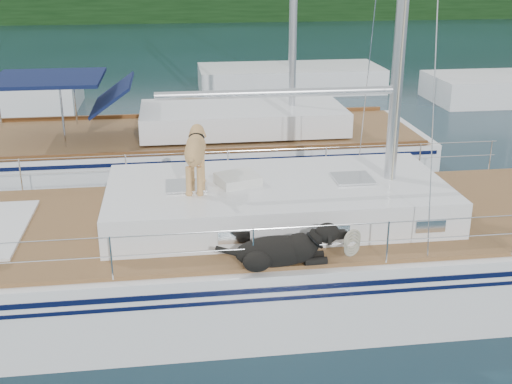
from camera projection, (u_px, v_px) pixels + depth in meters
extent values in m
plane|color=black|center=(227.00, 290.00, 10.41)|extent=(120.00, 120.00, 0.00)
cube|color=#595147|center=(176.00, 13.00, 53.13)|extent=(92.00, 1.00, 1.20)
cube|color=white|center=(227.00, 262.00, 10.24)|extent=(12.00, 3.80, 1.40)
cube|color=olive|center=(226.00, 220.00, 9.98)|extent=(11.52, 3.50, 0.06)
cube|color=white|center=(277.00, 199.00, 9.98)|extent=(5.20, 2.50, 0.55)
cylinder|color=silver|center=(278.00, 93.00, 9.39)|extent=(3.60, 0.12, 0.12)
cylinder|color=silver|center=(238.00, 230.00, 8.15)|extent=(10.56, 0.01, 0.01)
cylinder|color=silver|center=(217.00, 152.00, 11.40)|extent=(10.56, 0.01, 0.01)
cube|color=blue|center=(145.00, 188.00, 11.20)|extent=(0.57, 0.40, 0.04)
cube|color=silver|center=(238.00, 180.00, 9.79)|extent=(0.74, 0.67, 0.16)
torus|color=#BCB195|center=(352.00, 239.00, 8.38)|extent=(0.36, 0.23, 0.35)
cube|color=white|center=(194.00, 160.00, 15.52)|extent=(11.00, 3.50, 1.30)
cube|color=olive|center=(193.00, 134.00, 15.30)|extent=(10.56, 3.29, 0.06)
cube|color=white|center=(242.00, 118.00, 15.32)|extent=(4.80, 2.30, 0.55)
cube|color=#101B46|center=(48.00, 78.00, 14.41)|extent=(2.40, 2.30, 0.08)
cube|color=white|center=(290.00, 80.00, 25.64)|extent=(7.20, 3.00, 1.10)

